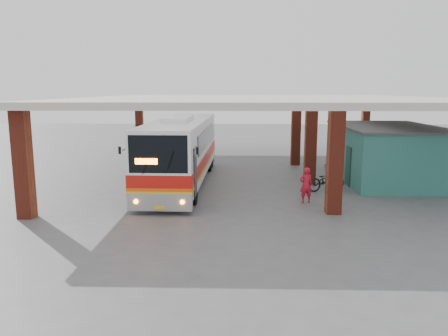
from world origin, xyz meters
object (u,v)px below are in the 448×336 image
Objects in this scene: red_chair at (329,163)px; coach_bus at (181,150)px; pedestrian at (306,185)px; motorcycle at (326,180)px.

coach_bus is at bearing -135.84° from red_chair.
coach_bus is 7.86× the size of pedestrian.
motorcycle is 1.29× the size of pedestrian.
motorcycle is at bearing -88.44° from red_chair.
motorcycle reaches higher than red_chair.
coach_bus is 6.10× the size of motorcycle.
coach_bus is at bearing 56.64° from motorcycle.
pedestrian is at bearing 127.42° from motorcycle.
pedestrian is (-1.41, -2.38, 0.26)m from motorcycle.
coach_bus is 7.39m from pedestrian.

